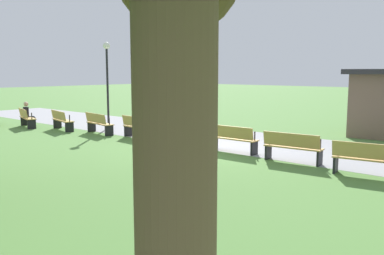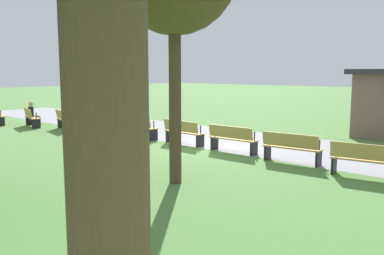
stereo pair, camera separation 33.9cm
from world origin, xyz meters
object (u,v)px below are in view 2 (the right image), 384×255
bench_2 (65,120)px  bench_8 (366,160)px  bench_7 (291,147)px  lamp_post (111,69)px  bench_1 (31,117)px  bench_3 (101,123)px  bench_5 (183,132)px  bench_6 (232,138)px  person_seated (33,113)px  bench_4 (140,127)px

bench_2 → bench_8: (13.27, 0.41, 0.00)m
bench_7 → lamp_post: 10.27m
bench_1 → bench_8: same height
bench_2 → bench_3: 2.22m
bench_5 → bench_6: same height
bench_3 → person_seated: size_ratio=1.45×
bench_4 → bench_7: 6.67m
bench_5 → lamp_post: lamp_post is taller
bench_3 → bench_5: size_ratio=1.02×
bench_4 → lamp_post: lamp_post is taller
bench_2 → bench_5: size_ratio=1.03×
bench_5 → bench_7: size_ratio=0.99×
bench_1 → bench_4: bearing=26.9°
bench_7 → bench_8: (2.21, -0.28, 0.00)m
bench_6 → bench_8: 4.45m
bench_3 → bench_4: (2.21, 0.28, 0.00)m
bench_8 → bench_6: bearing=165.6°
person_seated → lamp_post: 4.59m
bench_8 → bench_3: bearing=171.0°
bench_1 → bench_4: size_ratio=1.02×
bench_4 → bench_8: (8.87, -0.28, 0.00)m
bench_3 → person_seated: 4.61m
bench_2 → bench_3: size_ratio=1.01×
bench_8 → person_seated: 15.65m
bench_5 → lamp_post: (-5.51, 0.94, 2.30)m
bench_7 → bench_1: bearing=180.0°
bench_7 → person_seated: 13.46m
bench_5 → bench_7: 4.45m
bench_2 → bench_3: (2.19, 0.41, 0.00)m
bench_6 → bench_7: size_ratio=0.99×
bench_4 → bench_3: bearing=-167.4°
bench_7 → person_seated: (-13.42, -1.03, 0.17)m
bench_2 → bench_6: size_ratio=1.03×
person_seated → lamp_post: bearing=47.6°
bench_5 → bench_6: bearing=1.8°
bench_2 → bench_3: same height
bench_2 → person_seated: person_seated is taller
bench_3 → bench_6: same height
bench_6 → bench_8: size_ratio=0.98×
bench_4 → bench_5: bearing=9.0°
bench_2 → bench_6: 8.88m
bench_4 → bench_8: size_ratio=0.99×
person_seated → bench_6: bearing=22.2°
bench_2 → person_seated: bearing=-159.2°
bench_2 → person_seated: size_ratio=1.46×
bench_1 → bench_2: size_ratio=1.00×
bench_3 → bench_8: size_ratio=1.00×
bench_6 → person_seated: person_seated is taller
bench_1 → bench_3: same height
bench_5 → bench_7: same height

